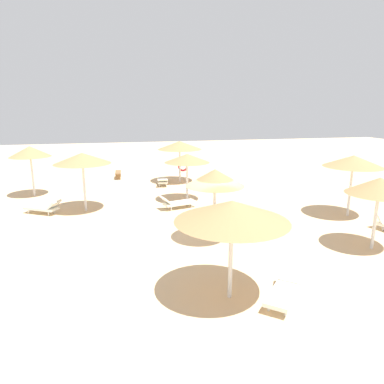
{
  "coord_description": "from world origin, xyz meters",
  "views": [
    {
      "loc": [
        -3.64,
        -12.92,
        5.22
      ],
      "look_at": [
        0.0,
        3.0,
        1.2
      ],
      "focal_mm": 32.65,
      "sensor_mm": 36.0,
      "label": 1
    }
  ],
  "objects_px": {
    "parasol_0": "(180,146)",
    "lounger_3": "(285,290)",
    "parasol_4": "(187,158)",
    "lounger_4": "(177,203)",
    "parasol_1": "(380,186)",
    "parasol_2": "(82,158)",
    "lounger_0": "(162,181)",
    "bench_0": "(118,174)",
    "parasol_3": "(232,211)",
    "parasol_5": "(353,161)",
    "parasol_7": "(30,152)",
    "lounger_2": "(44,207)",
    "parasol_6": "(215,178)"
  },
  "relations": [
    {
      "from": "parasol_7",
      "to": "bench_0",
      "type": "relative_size",
      "value": 1.96
    },
    {
      "from": "bench_0",
      "to": "parasol_0",
      "type": "bearing_deg",
      "value": -28.89
    },
    {
      "from": "parasol_5",
      "to": "lounger_4",
      "type": "bearing_deg",
      "value": 158.59
    },
    {
      "from": "lounger_0",
      "to": "parasol_5",
      "type": "bearing_deg",
      "value": -48.25
    },
    {
      "from": "parasol_0",
      "to": "lounger_4",
      "type": "xyz_separation_m",
      "value": [
        -1.39,
        -6.46,
        -2.25
      ]
    },
    {
      "from": "parasol_6",
      "to": "lounger_3",
      "type": "bearing_deg",
      "value": -81.73
    },
    {
      "from": "parasol_3",
      "to": "parasol_6",
      "type": "bearing_deg",
      "value": 79.63
    },
    {
      "from": "parasol_0",
      "to": "lounger_0",
      "type": "distance_m",
      "value": 2.74
    },
    {
      "from": "parasol_4",
      "to": "lounger_2",
      "type": "xyz_separation_m",
      "value": [
        -7.49,
        -0.78,
        -2.11
      ]
    },
    {
      "from": "parasol_2",
      "to": "parasol_6",
      "type": "height_order",
      "value": "parasol_2"
    },
    {
      "from": "parasol_3",
      "to": "bench_0",
      "type": "distance_m",
      "value": 18.09
    },
    {
      "from": "lounger_0",
      "to": "bench_0",
      "type": "distance_m",
      "value": 4.21
    },
    {
      "from": "bench_0",
      "to": "parasol_3",
      "type": "bearing_deg",
      "value": -81.43
    },
    {
      "from": "lounger_3",
      "to": "parasol_7",
      "type": "bearing_deg",
      "value": 123.13
    },
    {
      "from": "parasol_2",
      "to": "lounger_3",
      "type": "bearing_deg",
      "value": -59.62
    },
    {
      "from": "lounger_0",
      "to": "parasol_6",
      "type": "bearing_deg",
      "value": -87.0
    },
    {
      "from": "parasol_1",
      "to": "parasol_2",
      "type": "distance_m",
      "value": 13.19
    },
    {
      "from": "lounger_0",
      "to": "lounger_2",
      "type": "relative_size",
      "value": 1.01
    },
    {
      "from": "parasol_5",
      "to": "parasol_7",
      "type": "height_order",
      "value": "parasol_5"
    },
    {
      "from": "lounger_0",
      "to": "parasol_2",
      "type": "bearing_deg",
      "value": -132.67
    },
    {
      "from": "bench_0",
      "to": "parasol_2",
      "type": "bearing_deg",
      "value": -102.5
    },
    {
      "from": "parasol_6",
      "to": "parasol_1",
      "type": "bearing_deg",
      "value": -20.04
    },
    {
      "from": "parasol_3",
      "to": "parasol_5",
      "type": "relative_size",
      "value": 1.04
    },
    {
      "from": "parasol_0",
      "to": "parasol_5",
      "type": "distance_m",
      "value": 11.58
    },
    {
      "from": "parasol_7",
      "to": "lounger_3",
      "type": "relative_size",
      "value": 1.61
    },
    {
      "from": "lounger_2",
      "to": "lounger_3",
      "type": "relative_size",
      "value": 1.05
    },
    {
      "from": "parasol_5",
      "to": "lounger_0",
      "type": "relative_size",
      "value": 1.51
    },
    {
      "from": "parasol_6",
      "to": "parasol_5",
      "type": "bearing_deg",
      "value": 13.22
    },
    {
      "from": "lounger_2",
      "to": "parasol_1",
      "type": "bearing_deg",
      "value": -30.08
    },
    {
      "from": "lounger_0",
      "to": "lounger_3",
      "type": "xyz_separation_m",
      "value": [
        1.22,
        -15.17,
        0.01
      ]
    },
    {
      "from": "parasol_1",
      "to": "lounger_0",
      "type": "distance_m",
      "value": 14.17
    },
    {
      "from": "parasol_0",
      "to": "lounger_3",
      "type": "xyz_separation_m",
      "value": [
        -0.13,
        -15.91,
        -2.26
      ]
    },
    {
      "from": "lounger_3",
      "to": "bench_0",
      "type": "xyz_separation_m",
      "value": [
        -4.1,
        18.25,
        0.03
      ]
    },
    {
      "from": "parasol_4",
      "to": "lounger_4",
      "type": "relative_size",
      "value": 1.35
    },
    {
      "from": "parasol_3",
      "to": "lounger_3",
      "type": "relative_size",
      "value": 1.68
    },
    {
      "from": "parasol_7",
      "to": "parasol_3",
      "type": "bearing_deg",
      "value": -60.29
    },
    {
      "from": "parasol_5",
      "to": "lounger_3",
      "type": "relative_size",
      "value": 1.62
    },
    {
      "from": "parasol_1",
      "to": "parasol_0",
      "type": "bearing_deg",
      "value": 109.79
    },
    {
      "from": "parasol_2",
      "to": "lounger_4",
      "type": "distance_m",
      "value": 5.27
    },
    {
      "from": "parasol_1",
      "to": "parasol_5",
      "type": "height_order",
      "value": "parasol_5"
    },
    {
      "from": "parasol_3",
      "to": "parasol_4",
      "type": "relative_size",
      "value": 1.16
    },
    {
      "from": "parasol_5",
      "to": "parasol_2",
      "type": "bearing_deg",
      "value": 163.42
    },
    {
      "from": "parasol_1",
      "to": "bench_0",
      "type": "xyz_separation_m",
      "value": [
        -9.03,
        15.67,
        -2.07
      ]
    },
    {
      "from": "parasol_7",
      "to": "lounger_4",
      "type": "relative_size",
      "value": 1.5
    },
    {
      "from": "parasol_4",
      "to": "bench_0",
      "type": "xyz_separation_m",
      "value": [
        -3.67,
        7.44,
        -2.08
      ]
    },
    {
      "from": "parasol_5",
      "to": "parasol_6",
      "type": "distance_m",
      "value": 7.53
    },
    {
      "from": "bench_0",
      "to": "parasol_4",
      "type": "bearing_deg",
      "value": -63.74
    },
    {
      "from": "lounger_3",
      "to": "lounger_4",
      "type": "relative_size",
      "value": 0.93
    },
    {
      "from": "parasol_2",
      "to": "parasol_3",
      "type": "xyz_separation_m",
      "value": [
        4.49,
        -9.59,
        -0.19
      ]
    },
    {
      "from": "parasol_7",
      "to": "lounger_0",
      "type": "height_order",
      "value": "parasol_7"
    }
  ]
}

